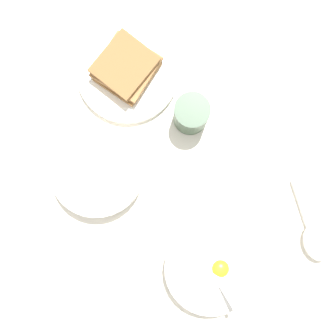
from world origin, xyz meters
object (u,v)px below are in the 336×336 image
at_px(toast_sandwich, 126,68).
at_px(soup_spoon, 315,236).
at_px(toast_plate, 128,73).
at_px(egg_bowl, 210,268).
at_px(drinking_cup, 191,114).
at_px(congee_bowl, 97,172).

height_order(toast_sandwich, soup_spoon, toast_sandwich).
bearing_deg(toast_plate, soup_spoon, -84.61).
relative_size(egg_bowl, drinking_cup, 1.98).
xyz_separation_m(congee_bowl, drinking_cup, (0.20, -0.04, 0.02)).
relative_size(toast_sandwich, drinking_cup, 1.47).
bearing_deg(egg_bowl, toast_plate, 69.83).
relative_size(egg_bowl, toast_sandwich, 1.35).
height_order(toast_sandwich, drinking_cup, drinking_cup).
xyz_separation_m(toast_sandwich, congee_bowl, (-0.17, -0.10, -0.02)).
relative_size(toast_plate, congee_bowl, 1.14).
bearing_deg(soup_spoon, congee_bowl, 120.43).
bearing_deg(toast_plate, drinking_cup, -78.75).
distance_m(toast_sandwich, congee_bowl, 0.20).
height_order(soup_spoon, congee_bowl, congee_bowl).
distance_m(soup_spoon, congee_bowl, 0.42).
relative_size(toast_sandwich, congee_bowl, 0.72).
height_order(egg_bowl, toast_sandwich, egg_bowl).
bearing_deg(drinking_cup, toast_sandwich, 100.80).
distance_m(toast_plate, soup_spoon, 0.47).
relative_size(toast_plate, drinking_cup, 2.32).
xyz_separation_m(toast_plate, congee_bowl, (-0.17, -0.10, 0.01)).
xyz_separation_m(egg_bowl, drinking_cup, (0.17, 0.23, 0.02)).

